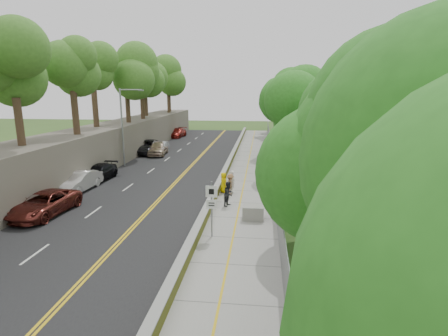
% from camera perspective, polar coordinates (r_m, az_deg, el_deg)
% --- Properties ---
extents(ground, '(140.00, 140.00, 0.00)m').
position_cam_1_polar(ground, '(22.27, -3.57, -7.99)').
color(ground, '#33511E').
rests_on(ground, ground).
extents(road, '(11.20, 66.00, 0.04)m').
position_cam_1_polar(road, '(37.49, -7.82, 0.49)').
color(road, black).
rests_on(road, ground).
extents(sidewalk, '(4.20, 66.00, 0.05)m').
position_cam_1_polar(sidewalk, '(36.39, 4.42, 0.21)').
color(sidewalk, gray).
rests_on(sidewalk, ground).
extents(jersey_barrier, '(0.42, 66.00, 0.60)m').
position_cam_1_polar(jersey_barrier, '(36.48, 0.81, 0.72)').
color(jersey_barrier, '#BEC719').
rests_on(jersey_barrier, ground).
extents(rock_embankment, '(5.00, 66.00, 4.00)m').
position_cam_1_polar(rock_embankment, '(39.88, -19.29, 3.51)').
color(rock_embankment, '#595147').
rests_on(rock_embankment, ground).
extents(chainlink_fence, '(0.04, 66.00, 2.00)m').
position_cam_1_polar(chainlink_fence, '(36.20, 7.77, 1.64)').
color(chainlink_fence, slate).
rests_on(chainlink_fence, ground).
extents(trees_embankment, '(6.40, 66.00, 13.00)m').
position_cam_1_polar(trees_embankment, '(39.32, -19.54, 15.83)').
color(trees_embankment, '#48832A').
rests_on(trees_embankment, rock_embankment).
extents(trees_fenceside, '(7.00, 66.00, 14.00)m').
position_cam_1_polar(trees_fenceside, '(35.70, 11.90, 11.03)').
color(trees_fenceside, '#318424').
rests_on(trees_fenceside, ground).
extents(streetlight, '(2.52, 0.22, 8.00)m').
position_cam_1_polar(streetlight, '(37.44, -16.01, 7.26)').
color(streetlight, gray).
rests_on(streetlight, ground).
extents(signpost, '(0.62, 0.09, 3.10)m').
position_cam_1_polar(signpost, '(18.65, -2.04, -5.73)').
color(signpost, gray).
rests_on(signpost, sidewalk).
extents(construction_barrel, '(0.54, 0.54, 0.89)m').
position_cam_1_polar(construction_barrel, '(44.41, 7.06, 3.03)').
color(construction_barrel, '#D04619').
rests_on(construction_barrel, sidewalk).
extents(concrete_block, '(1.28, 0.96, 0.86)m').
position_cam_1_polar(concrete_block, '(21.70, 4.78, -7.24)').
color(concrete_block, gray).
rests_on(concrete_block, sidewalk).
extents(car_1, '(1.88, 4.73, 1.53)m').
position_cam_1_polar(car_1, '(29.74, -22.57, -2.03)').
color(car_1, silver).
rests_on(car_1, road).
extents(car_2, '(2.80, 5.41, 1.46)m').
position_cam_1_polar(car_2, '(25.02, -27.27, -5.22)').
color(car_2, maroon).
rests_on(car_2, road).
extents(car_3, '(2.16, 4.85, 1.38)m').
position_cam_1_polar(car_3, '(32.52, -19.87, -0.75)').
color(car_3, black).
rests_on(car_3, road).
extents(car_4, '(2.43, 5.01, 1.65)m').
position_cam_1_polar(car_4, '(43.56, -10.69, 3.21)').
color(car_4, tan).
rests_on(car_4, road).
extents(car_5, '(1.91, 4.65, 1.50)m').
position_cam_1_polar(car_5, '(44.11, -10.47, 3.24)').
color(car_5, silver).
rests_on(car_5, road).
extents(car_6, '(3.28, 6.17, 1.65)m').
position_cam_1_polar(car_6, '(44.91, -12.31, 3.42)').
color(car_6, black).
rests_on(car_6, road).
extents(car_7, '(2.53, 5.36, 1.51)m').
position_cam_1_polar(car_7, '(59.47, -7.65, 5.73)').
color(car_7, maroon).
rests_on(car_7, road).
extents(car_8, '(1.79, 4.25, 1.43)m').
position_cam_1_polar(car_8, '(60.66, -7.38, 5.84)').
color(car_8, white).
rests_on(car_8, road).
extents(painter_0, '(0.69, 0.88, 1.57)m').
position_cam_1_polar(painter_0, '(27.02, -0.08, -2.38)').
color(painter_0, '#EFCF02').
rests_on(painter_0, sidewalk).
extents(painter_1, '(0.50, 0.69, 1.78)m').
position_cam_1_polar(painter_1, '(26.80, 1.38, -2.28)').
color(painter_1, silver).
rests_on(painter_1, sidewalk).
extents(painter_2, '(0.90, 1.00, 1.70)m').
position_cam_1_polar(painter_2, '(23.92, 0.76, -4.23)').
color(painter_2, '#222327').
rests_on(painter_2, sidewalk).
extents(painter_3, '(0.69, 1.09, 1.61)m').
position_cam_1_polar(painter_3, '(26.39, 1.05, -2.70)').
color(painter_3, '#95673F').
rests_on(painter_3, sidewalk).
extents(person_far, '(1.15, 0.68, 1.83)m').
position_cam_1_polar(person_far, '(45.15, 6.94, 3.79)').
color(person_far, black).
rests_on(person_far, sidewalk).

